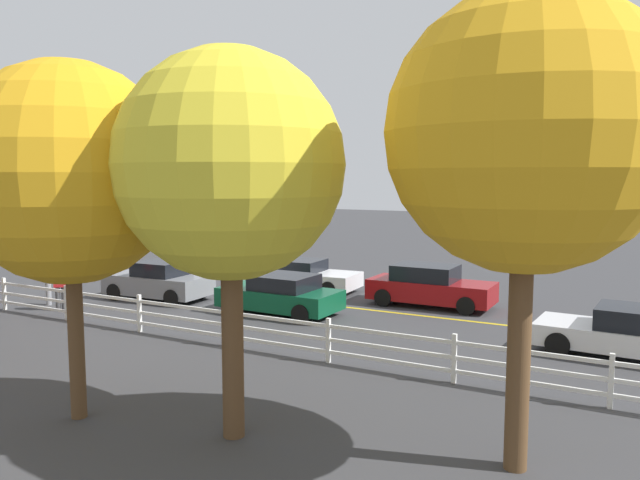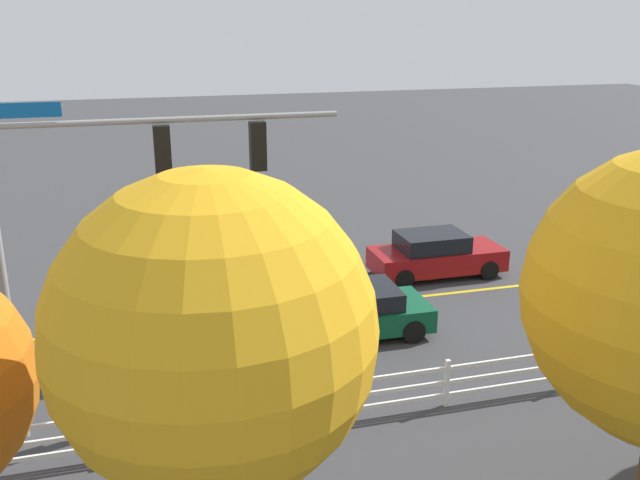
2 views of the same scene
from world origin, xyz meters
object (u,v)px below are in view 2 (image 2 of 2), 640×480
(car_0, at_px, (270,269))
(pedestrian, at_px, (79,399))
(car_4, at_px, (436,255))
(car_2, at_px, (153,335))
(car_1, at_px, (355,312))
(tree_0, at_px, (213,334))

(car_0, xyz_separation_m, pedestrian, (5.53, 7.40, 0.30))
(car_4, bearing_deg, car_2, -158.42)
(car_1, bearing_deg, pedestrian, 25.76)
(car_2, bearing_deg, tree_0, 90.93)
(car_0, height_order, car_1, car_1)
(car_0, relative_size, car_1, 1.13)
(car_1, height_order, car_4, car_4)
(car_4, distance_m, pedestrian, 13.18)
(car_2, bearing_deg, car_1, 178.33)
(car_1, xyz_separation_m, car_4, (-4.10, -3.68, 0.06))
(car_0, bearing_deg, pedestrian, -129.86)
(car_2, relative_size, car_4, 0.93)
(car_0, xyz_separation_m, tree_0, (3.33, 13.05, 4.08))
(car_1, xyz_separation_m, pedestrian, (7.08, 3.29, 0.26))
(car_2, bearing_deg, car_0, -135.58)
(car_2, distance_m, tree_0, 9.71)
(car_0, relative_size, tree_0, 0.70)
(car_2, bearing_deg, pedestrian, 60.20)
(car_2, relative_size, tree_0, 0.61)
(car_0, bearing_deg, car_4, -7.45)
(car_1, distance_m, car_2, 5.46)
(car_1, distance_m, pedestrian, 7.81)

